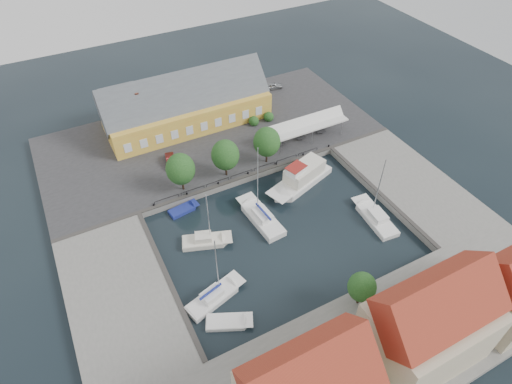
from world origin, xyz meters
The scene contains 19 objects.
ground centered at (0.00, 0.00, 0.00)m, with size 140.00×140.00×0.00m, color black.
north_quay centered at (0.00, 23.00, 0.50)m, with size 56.00×26.00×1.00m, color #2D2D30.
west_quay centered at (-22.00, -2.00, 0.50)m, with size 12.00×24.00×1.00m, color slate.
east_quay centered at (22.00, -2.00, 0.50)m, with size 12.00×24.00×1.00m, color slate.
south_bank centered at (0.00, -21.00, 0.50)m, with size 56.00×14.00×1.00m, color slate.
quay_edge_fittings centered at (0.02, 4.75, 1.06)m, with size 56.00×24.72×0.40m.
warehouse centered at (-2.60, 28.36, 4.43)m, with size 28.56×14.00×9.55m.
tent_canopy centered at (14.00, 14.50, 3.68)m, with size 14.00×4.00×2.83m.
quay_trees centered at (-2.00, 12.00, 4.88)m, with size 18.20×4.20×6.30m.
car_silver centered at (16.98, 31.58, 1.69)m, with size 1.64×4.07×1.39m, color #989A9F.
car_red centered at (-8.68, 18.46, 1.64)m, with size 1.36×3.90×1.29m, color #5E1615.
center_sailboat centered at (-1.28, 1.99, 0.36)m, with size 3.43×9.47×12.71m.
trawler centered at (7.84, 5.99, 1.02)m, with size 12.15×6.94×5.00m.
east_boat_c centered at (12.97, -5.37, 0.26)m, with size 3.38×8.67×10.83m.
west_boat_b centered at (-9.80, 1.67, 0.26)m, with size 6.99×4.35×9.39m.
west_boat_d centered at (-12.21, -6.78, 0.27)m, with size 8.04×4.38×10.54m.
launch_sw centered at (-12.11, -10.46, 0.09)m, with size 5.66×4.06×0.98m.
launch_nw centered at (-10.34, 8.78, 0.09)m, with size 4.58×2.35×0.88m.
townhouses centered at (1.93, -23.24, 5.82)m, with size 36.30×8.50×12.00m.
Camera 1 is at (-20.99, -34.27, 44.00)m, focal length 30.00 mm.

